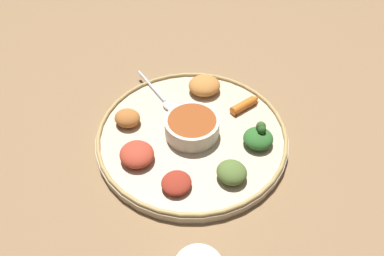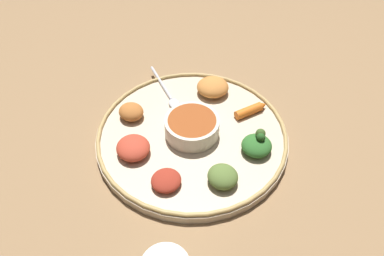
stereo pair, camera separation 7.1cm
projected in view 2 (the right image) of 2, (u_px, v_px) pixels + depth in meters
The scene contains 12 objects.
ground_plane at pixel (192, 139), 0.73m from camera, with size 2.40×2.40×0.00m, color olive.
platter at pixel (192, 136), 0.73m from camera, with size 0.39×0.39×0.02m, color #C6B293.
platter_rim at pixel (192, 132), 0.72m from camera, with size 0.38×0.38×0.01m, color tan.
center_bowl at pixel (192, 126), 0.70m from camera, with size 0.11×0.11×0.04m.
spoon at pixel (168, 94), 0.80m from camera, with size 0.09×0.15×0.01m.
greens_pile at pixel (257, 144), 0.68m from camera, with size 0.08×0.08×0.04m.
carrot_near_spoon at pixel (251, 110), 0.75m from camera, with size 0.07×0.06×0.02m.
mound_beet at pixel (166, 180), 0.63m from camera, with size 0.05×0.05×0.02m, color maroon.
mound_squash at pixel (213, 87), 0.79m from camera, with size 0.07×0.07×0.03m, color #C67A38.
mound_collards at pixel (223, 176), 0.63m from camera, with size 0.05×0.06×0.03m, color #567033.
mound_berbere_red at pixel (133, 148), 0.67m from camera, with size 0.07×0.06×0.03m, color #B73D28.
mound_chickpea at pixel (131, 112), 0.74m from camera, with size 0.05×0.05×0.03m, color #B2662D.
Camera 2 is at (-0.03, 0.49, 0.55)m, focal length 33.30 mm.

